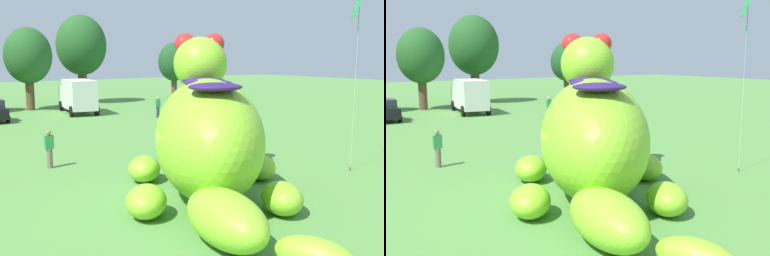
% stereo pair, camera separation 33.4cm
% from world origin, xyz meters
% --- Properties ---
extents(ground_plane, '(160.00, 160.00, 0.00)m').
position_xyz_m(ground_plane, '(0.00, 0.00, 0.00)').
color(ground_plane, '#568E42').
extents(giant_inflatable_creature, '(7.94, 11.54, 5.91)m').
position_xyz_m(giant_inflatable_creature, '(1.16, -0.41, 2.16)').
color(giant_inflatable_creature, '#8CD12D').
rests_on(giant_inflatable_creature, ground).
extents(box_truck, '(3.10, 6.62, 2.95)m').
position_xyz_m(box_truck, '(5.94, 25.20, 1.60)').
color(box_truck, silver).
rests_on(box_truck, ground).
extents(tree_centre, '(4.27, 4.27, 7.59)m').
position_xyz_m(tree_centre, '(3.12, 29.87, 4.96)').
color(tree_centre, brown).
rests_on(tree_centre, ground).
extents(tree_centre_right, '(5.20, 5.20, 9.23)m').
position_xyz_m(tree_centre_right, '(9.42, 32.93, 6.03)').
color(tree_centre_right, brown).
rests_on(tree_centre_right, ground).
extents(tree_mid_right, '(3.68, 3.68, 6.54)m').
position_xyz_m(tree_mid_right, '(20.12, 31.71, 4.28)').
color(tree_mid_right, brown).
rests_on(tree_mid_right, ground).
extents(tree_right, '(3.60, 3.60, 6.39)m').
position_xyz_m(tree_right, '(26.05, 33.33, 4.18)').
color(tree_right, brown).
rests_on(tree_right, ground).
extents(spectator_near_inflatable, '(0.38, 0.26, 1.71)m').
position_xyz_m(spectator_near_inflatable, '(-2.25, 6.87, 0.85)').
color(spectator_near_inflatable, '#726656').
rests_on(spectator_near_inflatable, ground).
extents(spectator_mid_field, '(0.38, 0.26, 1.71)m').
position_xyz_m(spectator_mid_field, '(10.21, 18.59, 0.85)').
color(spectator_mid_field, '#2D334C').
rests_on(spectator_mid_field, ground).
extents(tethered_flying_kite, '(1.13, 1.13, 8.01)m').
position_xyz_m(tethered_flying_kite, '(8.43, -1.07, 7.17)').
color(tethered_flying_kite, brown).
rests_on(tethered_flying_kite, ground).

